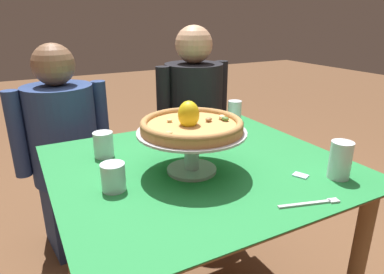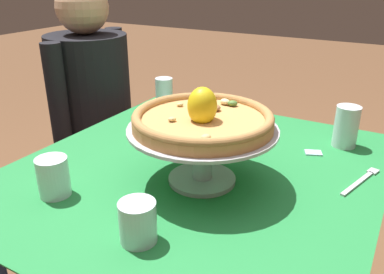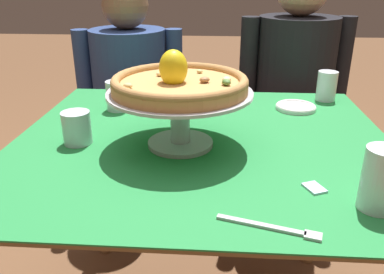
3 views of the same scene
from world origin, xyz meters
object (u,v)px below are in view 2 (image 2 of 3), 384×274
(pizza, at_px, (203,119))
(water_glass_side_left, at_px, (138,224))
(water_glass_back_left, at_px, (54,179))
(diner_right, at_px, (94,124))
(water_glass_front_right, at_px, (346,129))
(pizza_stand, at_px, (202,144))
(sugar_packet, at_px, (313,153))
(dinner_fork, at_px, (362,180))
(side_plate, at_px, (171,115))
(water_glass_back_right, at_px, (164,93))

(pizza, distance_m, water_glass_side_left, 0.32)
(pizza, height_order, water_glass_back_left, pizza)
(diner_right, bearing_deg, water_glass_front_right, -91.00)
(pizza, height_order, diner_right, diner_right)
(water_glass_back_left, bearing_deg, pizza_stand, -49.62)
(pizza, distance_m, sugar_packet, 0.43)
(water_glass_back_left, relative_size, dinner_fork, 0.52)
(water_glass_side_left, relative_size, water_glass_front_right, 0.69)
(water_glass_front_right, distance_m, dinner_fork, 0.24)
(dinner_fork, relative_size, sugar_packet, 3.91)
(side_plate, bearing_deg, dinner_fork, -102.71)
(pizza, bearing_deg, dinner_fork, -60.23)
(water_glass_side_left, bearing_deg, diner_right, 48.04)
(pizza_stand, bearing_deg, sugar_packet, -34.17)
(water_glass_front_right, relative_size, water_glass_back_right, 1.22)
(water_glass_side_left, height_order, diner_right, diner_right)
(diner_right, bearing_deg, sugar_packet, -97.01)
(water_glass_back_left, bearing_deg, dinner_fork, -55.34)
(sugar_packet, bearing_deg, dinner_fork, -124.42)
(water_glass_back_right, xyz_separation_m, side_plate, (-0.13, -0.12, -0.04))
(pizza_stand, bearing_deg, water_glass_side_left, -179.01)
(pizza_stand, bearing_deg, water_glass_back_right, 42.02)
(sugar_packet, bearing_deg, water_glass_side_left, 160.76)
(water_glass_back_left, xyz_separation_m, water_glass_back_right, (0.75, 0.16, 0.00))
(water_glass_back_right, relative_size, diner_right, 0.09)
(sugar_packet, relative_size, diner_right, 0.04)
(water_glass_back_right, bearing_deg, sugar_packet, -105.11)
(pizza, xyz_separation_m, water_glass_back_left, (-0.25, 0.29, -0.14))
(water_glass_front_right, xyz_separation_m, side_plate, (-0.06, 0.62, -0.05))
(dinner_fork, distance_m, diner_right, 1.22)
(water_glass_front_right, xyz_separation_m, water_glass_back_right, (0.07, 0.74, -0.01))
(water_glass_side_left, height_order, water_glass_back_right, water_glass_back_right)
(dinner_fork, distance_m, sugar_packet, 0.19)
(water_glass_side_left, height_order, water_glass_front_right, water_glass_front_right)
(water_glass_back_right, bearing_deg, dinner_fork, -109.23)
(side_plate, bearing_deg, pizza, -138.08)
(water_glass_front_right, bearing_deg, water_glass_back_right, 84.34)
(pizza, bearing_deg, diner_right, 61.17)
(side_plate, bearing_deg, pizza_stand, -138.06)
(water_glass_side_left, distance_m, sugar_packet, 0.65)
(pizza, relative_size, water_glass_front_right, 2.70)
(side_plate, bearing_deg, sugar_packet, -95.44)
(pizza_stand, height_order, diner_right, diner_right)
(pizza_stand, distance_m, water_glass_back_left, 0.39)
(water_glass_front_right, xyz_separation_m, sugar_packet, (-0.11, 0.07, -0.05))
(pizza, xyz_separation_m, diner_right, (0.45, 0.82, -0.33))
(dinner_fork, bearing_deg, pizza, 119.77)
(side_plate, xyz_separation_m, sugar_packet, (-0.05, -0.55, -0.01))
(water_glass_side_left, height_order, sugar_packet, water_glass_side_left)
(water_glass_back_left, bearing_deg, water_glass_back_right, 12.34)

